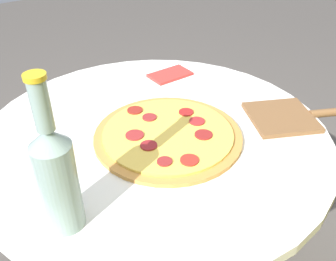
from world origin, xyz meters
name	(u,v)px	position (x,y,z in m)	size (l,w,h in m)	color
table	(156,186)	(0.00, 0.00, 0.51)	(0.86, 0.86, 0.70)	silver
pizza	(168,135)	(-0.01, 0.04, 0.71)	(0.36, 0.36, 0.02)	#B77F3D
beer_bottle	(57,175)	(0.30, 0.15, 0.81)	(0.07, 0.07, 0.30)	gray
pizza_paddle	(289,116)	(-0.31, 0.16, 0.70)	(0.29, 0.21, 0.02)	brown
napkin	(170,75)	(-0.22, -0.22, 0.70)	(0.13, 0.08, 0.01)	red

